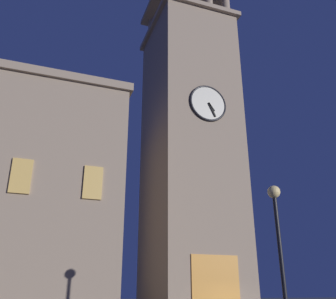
# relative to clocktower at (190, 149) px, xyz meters

# --- Properties ---
(clocktower) EXTENTS (6.75, 7.52, 29.84)m
(clocktower) POSITION_rel_clocktower_xyz_m (0.00, 0.00, 0.00)
(clocktower) COLOR gray
(clocktower) RESTS_ON ground_plane
(street_lamp) EXTENTS (0.44, 0.44, 5.28)m
(street_lamp) POSITION_rel_clocktower_xyz_m (3.09, 14.36, -8.73)
(street_lamp) COLOR black
(street_lamp) RESTS_ON ground_plane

